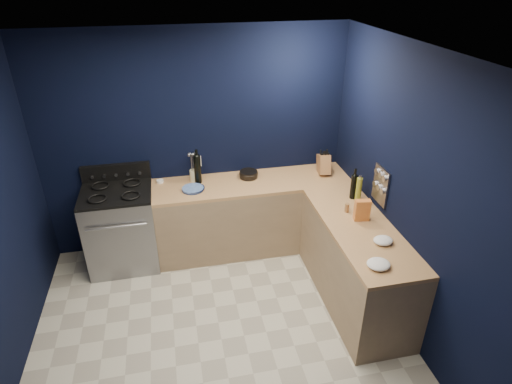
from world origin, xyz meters
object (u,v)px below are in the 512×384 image
object	(u,v)px
gas_range	(122,229)
utensil_crock	(195,175)
plate_stack	(193,189)
crouton_bag	(362,210)
knife_block	(324,164)

from	to	relation	value
gas_range	utensil_crock	bearing A→B (deg)	11.59
plate_stack	utensil_crock	bearing A→B (deg)	79.56
plate_stack	crouton_bag	size ratio (longest dim) A/B	1.10
crouton_bag	utensil_crock	bearing A→B (deg)	150.56
utensil_crock	knife_block	world-z (taller)	knife_block
plate_stack	utensil_crock	xyz separation A→B (m)	(0.04, 0.23, 0.05)
utensil_crock	crouton_bag	world-z (taller)	crouton_bag
utensil_crock	plate_stack	bearing A→B (deg)	-100.44
knife_block	crouton_bag	bearing A→B (deg)	-82.77
gas_range	crouton_bag	world-z (taller)	crouton_bag
gas_range	knife_block	bearing A→B (deg)	1.46
gas_range	knife_block	size ratio (longest dim) A/B	3.96
gas_range	utensil_crock	xyz separation A→B (m)	(0.88, 0.18, 0.51)
plate_stack	crouton_bag	xyz separation A→B (m)	(1.58, -0.97, 0.09)
crouton_bag	gas_range	bearing A→B (deg)	165.60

